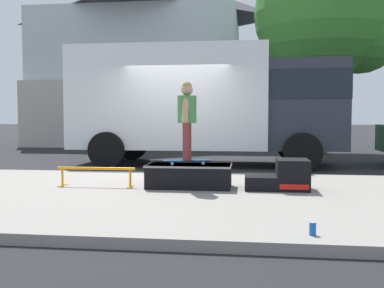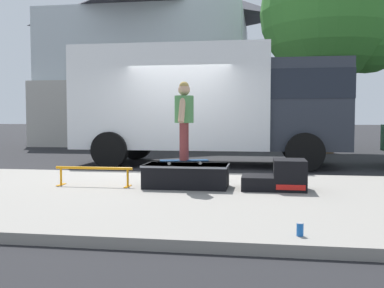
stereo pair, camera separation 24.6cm
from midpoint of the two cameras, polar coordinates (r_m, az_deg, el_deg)
ground_plane at (r=9.75m, az=-2.03°, el=-3.95°), size 140.00×140.00×0.00m
sidewalk_slab at (r=6.85m, az=-6.82°, el=-6.61°), size 50.00×5.00×0.12m
skate_box at (r=7.21m, az=0.25°, el=-3.99°), size 1.36×0.68×0.37m
kicker_ramp at (r=7.15m, az=12.12°, el=-4.16°), size 0.99×0.63×0.48m
grind_rail at (r=7.51m, az=-11.53°, el=-3.51°), size 1.32×0.28×0.32m
skateboard at (r=7.21m, az=-0.04°, el=-2.16°), size 0.81×0.40×0.07m
skater_kid at (r=7.18m, az=-0.04°, el=3.86°), size 0.31×0.65×1.26m
soda_can at (r=4.47m, az=15.22°, el=-10.52°), size 0.07×0.07×0.13m
box_truck at (r=11.77m, az=3.00°, el=5.60°), size 6.91×2.63×3.05m
street_tree_main at (r=16.71m, az=18.37°, el=15.16°), size 5.11×4.65×7.18m
house_behind at (r=22.52m, az=-4.67°, el=11.04°), size 9.54×8.22×8.40m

